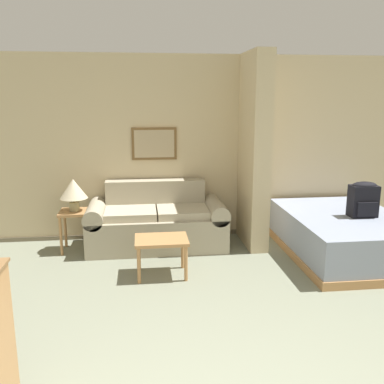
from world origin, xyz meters
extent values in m
cube|color=#CCB78E|center=(0.00, 4.46, 1.30)|extent=(7.48, 0.12, 2.60)
cube|color=#70644E|center=(0.00, 4.39, 0.03)|extent=(7.48, 0.02, 0.06)
cube|color=brown|center=(-0.21, 4.38, 1.37)|extent=(0.63, 0.02, 0.46)
cube|color=tan|center=(-0.21, 4.37, 1.37)|extent=(0.56, 0.01, 0.39)
cube|color=#CCB78E|center=(1.13, 3.95, 1.30)|extent=(0.24, 0.89, 2.60)
cube|color=tan|center=(-0.21, 3.94, 0.23)|extent=(1.39, 0.84, 0.45)
cube|color=tan|center=(-0.21, 4.26, 0.66)|extent=(1.39, 0.20, 0.42)
cube|color=tan|center=(-1.02, 3.94, 0.23)|extent=(0.23, 0.84, 0.45)
cylinder|color=tan|center=(-1.02, 3.94, 0.50)|extent=(0.26, 0.84, 0.26)
cube|color=tan|center=(0.61, 3.94, 0.23)|extent=(0.23, 0.84, 0.45)
cylinder|color=tan|center=(0.61, 3.94, 0.50)|extent=(0.26, 0.84, 0.26)
cube|color=#BAAF94|center=(-0.55, 3.89, 0.50)|extent=(0.68, 0.60, 0.10)
cube|color=#BAAF94|center=(0.14, 3.89, 0.50)|extent=(0.68, 0.60, 0.10)
cube|color=#B27F4C|center=(-0.19, 2.97, 0.43)|extent=(0.60, 0.46, 0.04)
cylinder|color=#B27F4C|center=(-0.45, 2.78, 0.20)|extent=(0.04, 0.04, 0.41)
cylinder|color=#B27F4C|center=(0.07, 2.78, 0.20)|extent=(0.04, 0.04, 0.41)
cylinder|color=#B27F4C|center=(-0.45, 3.15, 0.20)|extent=(0.04, 0.04, 0.41)
cylinder|color=#B27F4C|center=(0.07, 3.15, 0.20)|extent=(0.04, 0.04, 0.41)
cube|color=#B27F4C|center=(-1.28, 3.93, 0.53)|extent=(0.40, 0.40, 0.04)
cylinder|color=#B27F4C|center=(-1.45, 3.76, 0.26)|extent=(0.04, 0.04, 0.51)
cylinder|color=#B27F4C|center=(-1.11, 3.76, 0.26)|extent=(0.04, 0.04, 0.51)
cylinder|color=#B27F4C|center=(-1.45, 4.09, 0.26)|extent=(0.04, 0.04, 0.51)
cylinder|color=#B27F4C|center=(-1.11, 4.09, 0.26)|extent=(0.04, 0.04, 0.51)
cylinder|color=tan|center=(-1.28, 3.93, 0.61)|extent=(0.13, 0.13, 0.12)
cylinder|color=tan|center=(-1.28, 3.93, 0.69)|extent=(0.02, 0.02, 0.05)
cone|color=beige|center=(-1.28, 3.93, 0.85)|extent=(0.36, 0.36, 0.26)
cube|color=#B27F4C|center=(2.19, 3.33, 0.05)|extent=(1.44, 2.02, 0.10)
cube|color=#8993A8|center=(2.19, 3.33, 0.32)|extent=(1.40, 1.98, 0.44)
cube|color=white|center=(2.19, 4.10, 0.49)|extent=(1.28, 0.36, 0.10)
cube|color=black|center=(2.36, 3.25, 0.74)|extent=(0.34, 0.19, 0.40)
cube|color=black|center=(2.36, 3.13, 0.66)|extent=(0.25, 0.03, 0.18)
ellipsoid|color=black|center=(2.36, 3.25, 0.94)|extent=(0.32, 0.18, 0.10)
camera|label=1|loc=(-0.39, -1.67, 2.01)|focal=40.00mm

